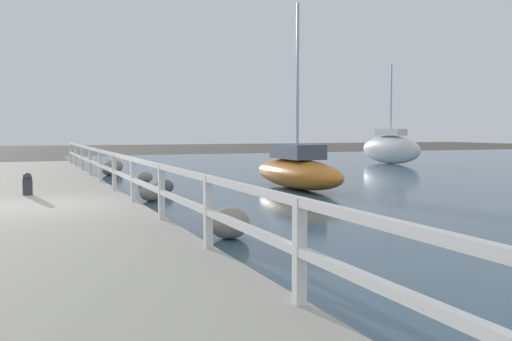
# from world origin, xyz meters

# --- Properties ---
(ground_plane) EXTENTS (120.00, 120.00, 0.00)m
(ground_plane) POSITION_xyz_m (0.00, 0.00, 0.00)
(ground_plane) COLOR #4C473D
(dock_walkway) EXTENTS (3.96, 36.00, 0.27)m
(dock_walkway) POSITION_xyz_m (0.00, 0.00, 0.14)
(dock_walkway) COLOR #B2AD9E
(dock_walkway) RESTS_ON ground
(railing) EXTENTS (0.10, 32.50, 0.94)m
(railing) POSITION_xyz_m (1.88, 0.00, 0.91)
(railing) COLOR white
(railing) RESTS_ON dock_walkway
(boulder_water_edge) EXTENTS (0.53, 0.48, 0.40)m
(boulder_water_edge) POSITION_xyz_m (3.43, 3.84, 0.20)
(boulder_water_edge) COLOR #666056
(boulder_water_edge) RESTS_ON ground
(boulder_downstream) EXTENTS (0.69, 0.62, 0.52)m
(boulder_downstream) POSITION_xyz_m (2.83, -3.49, 0.26)
(boulder_downstream) COLOR gray
(boulder_downstream) RESTS_ON ground
(boulder_near_dock) EXTENTS (0.60, 0.54, 0.45)m
(boulder_near_dock) POSITION_xyz_m (2.71, 2.13, 0.22)
(boulder_near_dock) COLOR gray
(boulder_near_dock) RESTS_ON ground
(boulder_far_strip) EXTENTS (0.76, 0.68, 0.57)m
(boulder_far_strip) POSITION_xyz_m (3.29, 12.42, 0.29)
(boulder_far_strip) COLOR gray
(boulder_far_strip) RESTS_ON ground
(boulder_upstream) EXTENTS (0.70, 0.63, 0.53)m
(boulder_upstream) POSITION_xyz_m (2.97, 11.27, 0.26)
(boulder_upstream) COLOR gray
(boulder_upstream) RESTS_ON ground
(boulder_mid_strip) EXTENTS (0.50, 0.45, 0.38)m
(boulder_mid_strip) POSITION_xyz_m (3.61, 7.44, 0.19)
(boulder_mid_strip) COLOR gray
(boulder_mid_strip) RESTS_ON ground
(mooring_bollard) EXTENTS (0.22, 0.22, 0.53)m
(mooring_bollard) POSITION_xyz_m (-0.20, 2.19, 0.53)
(mooring_bollard) COLOR #333338
(mooring_bollard) RESTS_ON dock_walkway
(sailboat_orange) EXTENTS (1.46, 5.11, 5.59)m
(sailboat_orange) POSITION_xyz_m (7.52, 3.68, 0.56)
(sailboat_orange) COLOR orange
(sailboat_orange) RESTS_ON water_surface
(sailboat_white) EXTENTS (1.14, 4.84, 5.24)m
(sailboat_white) POSITION_xyz_m (18.03, 14.15, 0.82)
(sailboat_white) COLOR white
(sailboat_white) RESTS_ON water_surface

